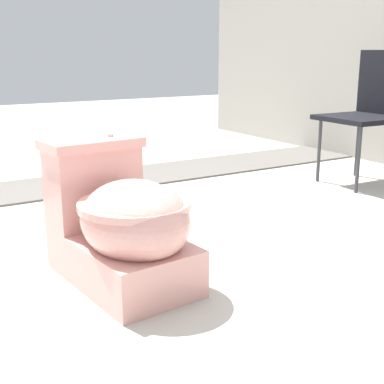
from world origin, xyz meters
name	(u,v)px	position (x,y,z in m)	size (l,w,h in m)	color
ground_plane	(130,260)	(0.00, 0.00, 0.00)	(14.00, 14.00, 0.00)	#B7B2A8
gravel_strip	(112,179)	(-1.35, 0.50, 0.01)	(0.56, 8.00, 0.01)	#605B56
toilet	(122,225)	(0.17, -0.11, 0.22)	(0.66, 0.43, 0.52)	#E09E93
folding_chair_left	(373,103)	(-0.44, 1.90, 0.51)	(0.46, 0.46, 0.83)	black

